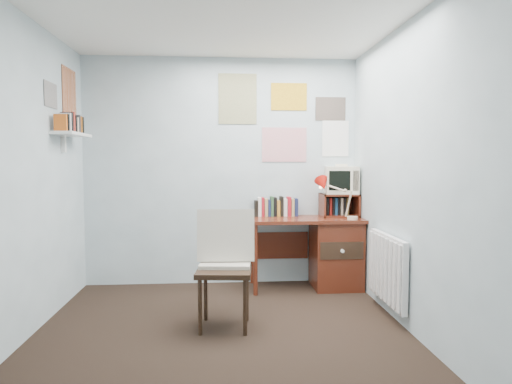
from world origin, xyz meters
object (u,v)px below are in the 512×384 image
(radiator, at_px, (387,269))
(desk, at_px, (330,250))
(tv_riser, at_px, (339,205))
(crt_tv, at_px, (341,179))
(wall_shelf, at_px, (72,134))
(desk_lamp, at_px, (353,200))
(desk_chair, at_px, (224,271))

(radiator, bearing_deg, desk, 107.24)
(tv_riser, height_order, radiator, tv_riser)
(crt_tv, bearing_deg, tv_riser, -137.17)
(radiator, xyz_separation_m, wall_shelf, (-2.86, 0.55, 1.20))
(tv_riser, bearing_deg, radiator, -80.72)
(desk_lamp, distance_m, radiator, 0.94)
(tv_riser, relative_size, radiator, 0.50)
(desk, distance_m, crt_tv, 0.79)
(desk_chair, xyz_separation_m, wall_shelf, (-1.42, 0.74, 1.15))
(desk, relative_size, desk_chair, 1.28)
(tv_riser, xyz_separation_m, wall_shelf, (-2.69, -0.49, 0.74))
(desk_chair, distance_m, tv_riser, 1.82)
(tv_riser, distance_m, wall_shelf, 2.83)
(radiator, bearing_deg, crt_tv, 97.67)
(radiator, bearing_deg, desk_lamp, 97.26)
(desk_lamp, relative_size, crt_tv, 1.15)
(desk_chair, relative_size, tv_riser, 2.35)
(tv_riser, xyz_separation_m, radiator, (0.17, -1.04, -0.47))
(desk_chair, distance_m, radiator, 1.46)
(desk, distance_m, tv_riser, 0.51)
(crt_tv, xyz_separation_m, radiator, (0.14, -1.06, -0.75))
(desk_lamp, xyz_separation_m, wall_shelf, (-2.76, -0.22, 0.66))
(desk_lamp, xyz_separation_m, radiator, (0.10, -0.77, -0.54))
(crt_tv, relative_size, radiator, 0.43)
(desk, bearing_deg, wall_shelf, -171.60)
(wall_shelf, bearing_deg, radiator, -10.89)
(tv_riser, bearing_deg, wall_shelf, -169.68)
(desk_chair, bearing_deg, desk, 49.73)
(desk, distance_m, desk_lamp, 0.61)
(tv_riser, bearing_deg, crt_tv, 36.25)
(desk_lamp, distance_m, wall_shelf, 2.85)
(desk_chair, bearing_deg, wall_shelf, 158.01)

